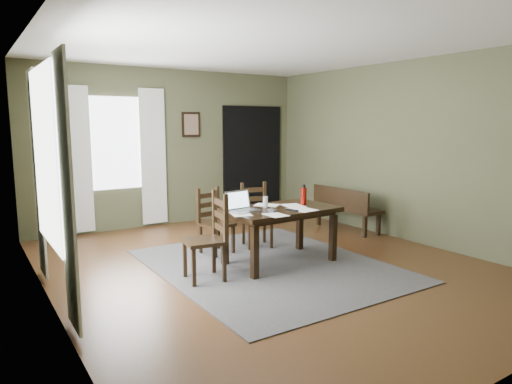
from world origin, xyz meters
TOP-DOWN VIEW (x-y plane):
  - ground at (0.00, 0.00)m, footprint 5.00×6.00m
  - room_shell at (0.00, 0.00)m, footprint 5.02×6.02m
  - rug at (0.00, 0.00)m, footprint 2.60×3.20m
  - dining_table at (0.18, 0.02)m, footprint 1.44×0.89m
  - chair_end at (-0.86, -0.04)m, footprint 0.50×0.49m
  - chair_back_left at (-0.30, 0.88)m, footprint 0.46×0.46m
  - chair_back_right at (0.38, 0.88)m, footprint 0.49×0.49m
  - bench at (2.16, 0.91)m, footprint 0.41×1.27m
  - laptop at (-0.33, 0.11)m, footprint 0.38×0.32m
  - computer_mouse at (-0.06, -0.15)m, footprint 0.08×0.12m
  - tv_remote at (0.19, -0.22)m, footprint 0.09×0.17m
  - drinking_glass at (0.04, 0.15)m, footprint 0.07×0.07m
  - water_bottle at (0.56, 0.03)m, footprint 0.09×0.09m
  - paper_a at (-0.45, -0.07)m, footprint 0.29×0.34m
  - paper_b at (0.34, -0.23)m, footprint 0.28×0.35m
  - paper_c at (0.15, 0.27)m, footprint 0.37×0.38m
  - paper_d at (0.40, 0.04)m, footprint 0.29×0.35m
  - paper_e at (-0.13, -0.32)m, footprint 0.22×0.28m
  - window_left at (-2.47, 0.20)m, footprint 0.01×1.30m
  - window_back at (-1.00, 2.97)m, footprint 1.00×0.01m
  - curtain_left_near at (-2.44, -0.62)m, footprint 0.03×0.48m
  - curtain_left_far at (-2.44, 1.02)m, footprint 0.03×0.48m
  - curtain_back_left at (-1.62, 2.94)m, footprint 0.44×0.03m
  - curtain_back_right at (-0.38, 2.94)m, footprint 0.44×0.03m
  - framed_picture at (0.35, 2.97)m, footprint 0.34×0.03m
  - doorway_back at (1.65, 2.97)m, footprint 1.30×0.03m

SIDE VIEW (x-z plane):
  - ground at x=0.00m, z-range -0.01..0.00m
  - rug at x=0.00m, z-range 0.00..0.01m
  - bench at x=2.16m, z-range 0.07..0.79m
  - chair_back_left at x=-0.30m, z-range -0.01..0.89m
  - chair_back_right at x=0.38m, z-range -0.01..0.90m
  - chair_end at x=-0.86m, z-range -0.01..0.99m
  - dining_table at x=0.18m, z-range 0.28..0.99m
  - paper_e at x=-0.13m, z-range 0.72..0.72m
  - paper_a at x=-0.45m, z-range 0.72..0.72m
  - paper_c at x=0.15m, z-range 0.72..0.72m
  - paper_d at x=0.40m, z-range 0.72..0.72m
  - paper_b at x=0.34m, z-range 0.72..0.72m
  - tv_remote at x=0.19m, z-range 0.72..0.74m
  - computer_mouse at x=-0.06m, z-range 0.72..0.75m
  - laptop at x=-0.33m, z-range 0.66..0.90m
  - drinking_glass at x=0.04m, z-range 0.72..0.86m
  - water_bottle at x=0.56m, z-range 0.71..0.97m
  - doorway_back at x=1.65m, z-range 0.00..2.10m
  - curtain_left_near at x=-2.44m, z-range 0.05..2.35m
  - curtain_left_far at x=-2.44m, z-range 0.05..2.35m
  - curtain_back_left at x=-1.62m, z-range 0.05..2.35m
  - curtain_back_right at x=-0.38m, z-range 0.05..2.35m
  - window_left at x=-2.47m, z-range 0.60..2.30m
  - window_back at x=-1.00m, z-range 0.70..2.20m
  - framed_picture at x=0.35m, z-range 1.53..1.97m
  - room_shell at x=0.00m, z-range 0.45..3.16m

